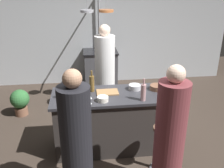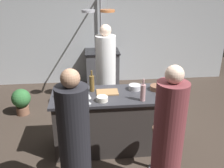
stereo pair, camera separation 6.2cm
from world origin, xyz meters
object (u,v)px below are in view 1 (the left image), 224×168
wine_glass_near_left_guest (89,97)px  pepper_mill (63,92)px  stove_range (101,69)px  wine_glass_by_chef (78,86)px  wine_bottle_amber (92,83)px  guest_left (77,145)px  cutting_board (107,92)px  bar_stool_left (77,153)px  wine_bottle_red (73,88)px  potted_plant (20,101)px  chef (105,75)px  wine_bottle_rose (143,92)px  mixing_bowl_wooden (157,87)px  mixing_bowl_steel (135,87)px  mixing_bowl_ceramic (103,99)px  bar_stool_right (162,147)px  guest_right (169,139)px

wine_glass_near_left_guest → pepper_mill: bearing=151.1°
stove_range → wine_glass_by_chef: size_ratio=6.10×
wine_bottle_amber → wine_glass_by_chef: 0.20m
wine_glass_by_chef → wine_glass_near_left_guest: same height
guest_left → cutting_board: 1.15m
wine_glass_by_chef → pepper_mill: bearing=-134.6°
bar_stool_left → wine_bottle_red: wine_bottle_red is taller
bar_stool_left → potted_plant: size_ratio=1.31×
guest_left → wine_bottle_red: size_ratio=5.60×
chef → cutting_board: size_ratio=5.41×
wine_bottle_red → wine_bottle_rose: bearing=-16.7°
chef → wine_bottle_red: (-0.55, -1.04, 0.21)m
wine_glass_by_chef → mixing_bowl_wooden: wine_glass_by_chef is taller
stove_range → wine_bottle_rose: wine_bottle_rose is taller
mixing_bowl_wooden → cutting_board: bearing=-177.8°
wine_bottle_red → mixing_bowl_steel: bearing=5.8°
chef → potted_plant: size_ratio=3.33×
wine_glass_by_chef → mixing_bowl_ceramic: bearing=-45.8°
guest_left → mixing_bowl_ceramic: guest_left is taller
bar_stool_right → bar_stool_left: bearing=180.0°
guest_right → potted_plant: (-2.17, 2.20, -0.47)m
bar_stool_right → wine_bottle_amber: size_ratio=2.09×
potted_plant → guest_left: bearing=-62.9°
bar_stool_left → mixing_bowl_ceramic: 0.79m
bar_stool_right → cutting_board: size_ratio=2.12×
stove_range → potted_plant: 2.07m
wine_bottle_red → wine_glass_near_left_guest: size_ratio=2.02×
guest_right → mixing_bowl_steel: 1.15m
wine_glass_near_left_guest → stove_range: bearing=82.6°
wine_glass_near_left_guest → bar_stool_right: bearing=-20.6°
potted_plant → guest_right: bearing=-45.3°
bar_stool_right → guest_right: 0.54m
chef → mixing_bowl_ceramic: 1.30m
chef → cutting_board: 1.02m
bar_stool_left → wine_glass_near_left_guest: size_ratio=4.66×
chef → mixing_bowl_wooden: chef is taller
stove_range → bar_stool_left: (-0.55, -3.07, -0.07)m
wine_glass_by_chef → mixing_bowl_wooden: size_ratio=0.69×
guest_right → guest_left: (-1.05, 0.01, -0.00)m
wine_bottle_amber → bar_stool_right: bearing=-41.2°
wine_glass_by_chef → mixing_bowl_steel: (0.85, -0.00, -0.07)m
bar_stool_left → chef: bearing=72.5°
guest_left → wine_glass_near_left_guest: bearing=76.2°
wine_bottle_amber → wine_glass_near_left_guest: bearing=-97.5°
potted_plant → mixing_bowl_ceramic: mixing_bowl_ceramic is taller
mixing_bowl_ceramic → mixing_bowl_wooden: size_ratio=0.73×
wine_glass_by_chef → mixing_bowl_steel: wine_glass_by_chef is taller
mixing_bowl_wooden → guest_left: bearing=-138.4°
cutting_board → mixing_bowl_steel: size_ratio=1.73×
chef → wine_bottle_rose: size_ratio=5.39×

